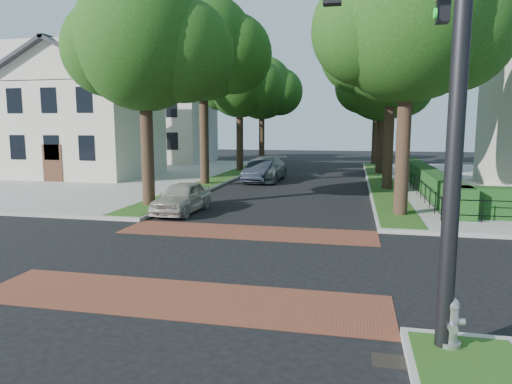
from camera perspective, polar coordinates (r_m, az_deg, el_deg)
ground at (r=13.12m, az=-4.35°, el=-8.17°), size 120.00×120.00×0.00m
sidewalk_nw at (r=38.88m, az=-24.41°, el=2.11°), size 30.00×30.00×0.15m
crosswalk_far at (r=16.11m, az=-1.11°, el=-5.04°), size 9.00×2.20×0.01m
crosswalk_near at (r=10.25m, az=-9.55°, el=-12.99°), size 9.00×2.20×0.01m
storm_drain at (r=7.99m, az=16.74°, el=-19.60°), size 0.65×0.45×0.01m
grass_strip_ne at (r=31.41m, az=15.34°, el=1.43°), size 1.60×29.80×0.02m
grass_strip_nw at (r=32.63m, az=-3.96°, el=1.95°), size 1.60×29.80×0.02m
tree_right_near at (r=19.80m, az=18.78°, el=19.24°), size 7.75×6.67×10.66m
tree_right_mid at (r=27.72m, az=16.88°, el=16.76°), size 8.25×7.09×11.22m
tree_right_far at (r=36.48m, az=15.63°, el=12.94°), size 7.25×6.23×9.74m
tree_right_back at (r=45.48m, az=14.98°, el=12.41°), size 7.50×6.45×10.20m
tree_left_near at (r=21.59m, az=-13.32°, el=17.51°), size 7.50×6.45×10.20m
tree_left_mid at (r=29.12m, az=-6.30°, el=17.33°), size 8.00×6.88×11.48m
tree_left_far at (r=37.54m, az=-1.85°, el=13.41°), size 7.00×6.02×9.86m
tree_left_back at (r=46.33m, az=0.92°, el=12.78°), size 7.75×6.66×10.44m
hedge_main_road at (r=27.53m, az=20.63°, el=1.52°), size 1.00×18.00×1.20m
fence_main_road at (r=27.44m, az=18.97°, el=1.27°), size 0.06×18.00×0.90m
house_left_near at (r=35.63m, az=-20.59°, el=9.84°), size 10.00×9.00×10.14m
house_left_far at (r=48.03m, az=-11.45°, el=9.63°), size 10.00×9.00×10.14m
traffic_signal at (r=7.82m, az=22.30°, el=15.09°), size 2.17×2.00×8.00m
parked_car_front at (r=19.88m, az=-9.25°, el=-0.67°), size 1.72×3.96×1.33m
parked_car_middle at (r=30.57m, az=0.66°, el=2.64°), size 1.83×4.57×1.48m
parked_car_rear at (r=31.19m, az=1.18°, el=2.88°), size 2.45×5.66×1.62m
fire_hydrant at (r=8.24m, az=23.15°, el=-14.80°), size 0.46×0.48×0.86m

